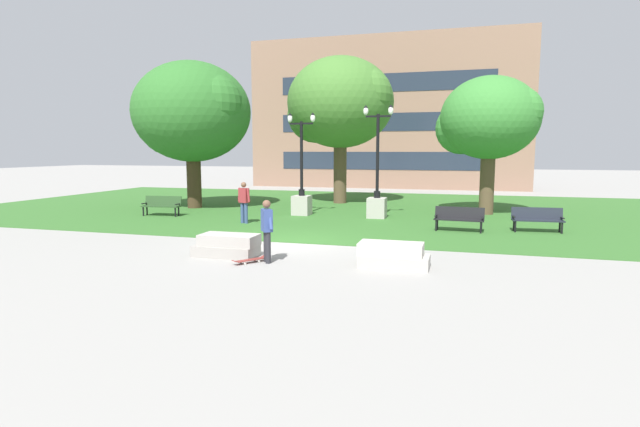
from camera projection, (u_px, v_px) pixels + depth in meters
name	position (u px, v px, depth m)	size (l,w,h in m)	color
ground_plane	(291.00, 243.00, 16.40)	(140.00, 140.00, 0.00)	gray
grass_lawn	(355.00, 209.00, 25.93)	(40.00, 20.00, 0.02)	#336628
concrete_block_center	(227.00, 246.00, 14.33)	(1.84, 0.90, 0.64)	#9E9991
concrete_block_left	(393.00, 256.00, 12.99)	(1.82, 0.90, 0.64)	#B2ADA3
person_skateboarder	(267.00, 227.00, 13.44)	(0.55, 0.52, 1.71)	#28282D
skateboard	(250.00, 260.00, 13.49)	(0.75, 0.95, 0.14)	maroon
park_bench_near_left	(459.00, 217.00, 18.62)	(1.84, 0.67, 0.90)	black
park_bench_near_right	(162.00, 204.00, 23.04)	(1.84, 0.67, 0.90)	#284723
park_bench_far_left	(537.00, 218.00, 18.44)	(1.83, 0.65, 0.90)	#1E232D
lamp_post_right	(377.00, 195.00, 22.24)	(1.32, 0.80, 4.98)	#ADA89E
lamp_post_left	(302.00, 194.00, 23.28)	(1.32, 0.80, 4.72)	#ADA89E
tree_near_right	(488.00, 120.00, 23.14)	(4.74, 4.51, 6.42)	brown
tree_far_left	(191.00, 113.00, 25.72)	(6.33, 6.03, 7.53)	#42301E
tree_near_left	(339.00, 104.00, 28.01)	(6.27, 5.97, 8.20)	brown
person_bystander_near_lawn	(244.00, 200.00, 20.59)	(0.68, 0.36, 1.71)	#384C7A
building_facade_distant	(385.00, 113.00, 39.21)	(22.15, 1.03, 11.93)	#8E6B56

